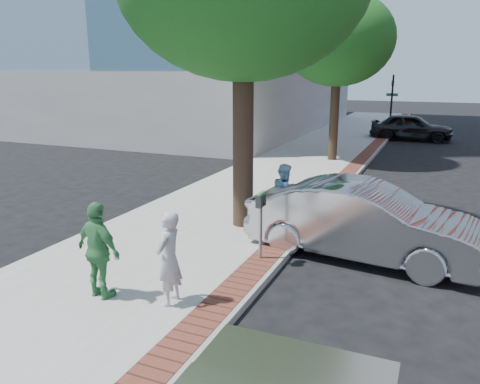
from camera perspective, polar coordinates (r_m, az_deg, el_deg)
The scene contains 13 objects.
ground at distance 10.39m, azimuth -0.69°, elevation -8.18°, with size 120.00×120.00×0.00m, color black.
sidewalk at distance 18.04m, azimuth 5.29°, elevation 1.86°, with size 5.00×60.00×0.15m, color #9E9991.
brick_strip at distance 17.49m, azimuth 12.16°, elevation 1.46°, with size 0.60×60.00×0.01m, color brown.
curb at distance 17.45m, azimuth 13.27°, elevation 1.09°, with size 0.10×60.00×0.15m, color gray.
office_base at distance 35.15m, azimuth -5.60°, elevation 11.17°, with size 18.20×22.20×4.00m, color gray.
signal_near at distance 30.95m, azimuth 18.00°, elevation 10.57°, with size 0.70×0.15×3.80m.
tree_far at distance 21.26m, azimuth 11.86°, elevation 17.70°, with size 4.80×4.80×7.14m.
parking_meter at distance 9.69m, azimuth 2.55°, elevation -2.32°, with size 0.12×0.32×1.47m.
person_gray at distance 8.00m, azimuth -8.67°, elevation -8.01°, with size 0.60×0.39×1.63m, color #B1B2B7.
person_officer at distance 12.00m, azimuth 5.46°, elevation -0.31°, with size 0.78×0.61×1.60m, color #9ACEEE.
person_green at distance 8.46m, azimuth -16.84°, elevation -6.87°, with size 1.01×0.42×1.73m, color #408E4D.
sedan_silver at distance 10.58m, azimuth 14.86°, elevation -3.46°, with size 1.76×5.06×1.67m, color #A7A9AE.
bg_car at distance 29.81m, azimuth 20.16°, elevation 7.45°, with size 1.88×4.67×1.59m, color black.
Camera 1 is at (3.90, -8.75, 4.01)m, focal length 35.00 mm.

